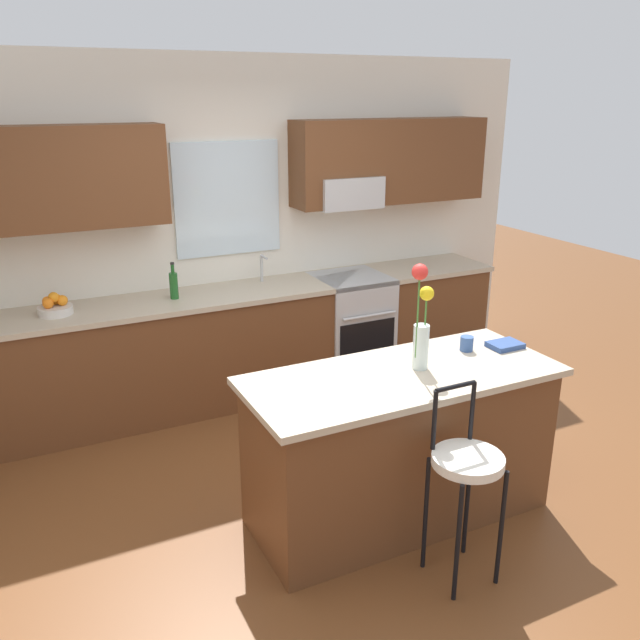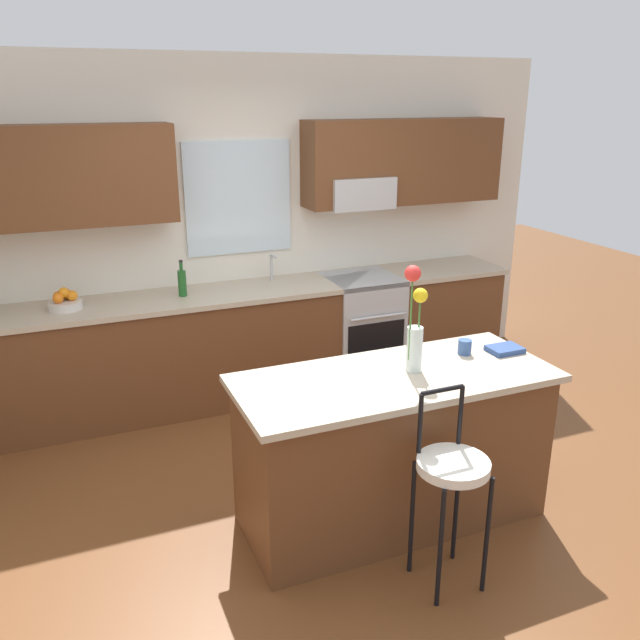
{
  "view_description": "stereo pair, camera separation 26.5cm",
  "coord_description": "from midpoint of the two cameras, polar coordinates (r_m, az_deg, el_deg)",
  "views": [
    {
      "loc": [
        -1.69,
        -3.12,
        2.41
      ],
      "look_at": [
        0.12,
        0.55,
        1.0
      ],
      "focal_mm": 37.19,
      "sensor_mm": 36.0,
      "label": 1
    },
    {
      "loc": [
        -1.45,
        -3.22,
        2.41
      ],
      "look_at": [
        0.12,
        0.55,
        1.0
      ],
      "focal_mm": 37.19,
      "sensor_mm": 36.0,
      "label": 2
    }
  ],
  "objects": [
    {
      "name": "kitchen_island",
      "position": [
        3.93,
        8.23,
        -10.84
      ],
      "size": [
        1.81,
        0.76,
        0.92
      ],
      "color": "brown",
      "rests_on": "ground"
    },
    {
      "name": "mug_ceramic",
      "position": [
        4.08,
        14.17,
        -2.28
      ],
      "size": [
        0.08,
        0.08,
        0.09
      ],
      "primitive_type": "cylinder",
      "color": "#33518C",
      "rests_on": "kitchen_island"
    },
    {
      "name": "bottle_olive_oil",
      "position": [
        5.16,
        -10.35,
        3.21
      ],
      "size": [
        0.06,
        0.06,
        0.28
      ],
      "color": "#1E5923",
      "rests_on": "counter_run"
    },
    {
      "name": "cookbook",
      "position": [
        4.19,
        17.37,
        -2.44
      ],
      "size": [
        0.2,
        0.15,
        0.03
      ],
      "primitive_type": "cube",
      "color": "navy",
      "rests_on": "kitchen_island"
    },
    {
      "name": "flower_vase",
      "position": [
        3.7,
        10.21,
        -0.46
      ],
      "size": [
        0.15,
        0.1,
        0.62
      ],
      "color": "silver",
      "rests_on": "kitchen_island"
    },
    {
      "name": "back_wall_assembly",
      "position": [
        5.47,
        -5.4,
        9.48
      ],
      "size": [
        5.6,
        0.5,
        2.7
      ],
      "color": "silver",
      "rests_on": "ground"
    },
    {
      "name": "ground_plane",
      "position": [
        4.28,
        3.27,
        -15.27
      ],
      "size": [
        14.0,
        14.0,
        0.0
      ],
      "primitive_type": "plane",
      "color": "brown"
    },
    {
      "name": "counter_run",
      "position": [
        5.47,
        -4.34,
        -1.84
      ],
      "size": [
        4.56,
        0.64,
        0.92
      ],
      "color": "brown",
      "rests_on": "ground"
    },
    {
      "name": "sink_faucet",
      "position": [
        5.49,
        -2.77,
        4.78
      ],
      "size": [
        0.02,
        0.13,
        0.23
      ],
      "color": "#B7BABC",
      "rests_on": "counter_run"
    },
    {
      "name": "fruit_bowl_oranges",
      "position": [
        5.08,
        -19.72,
        1.51
      ],
      "size": [
        0.24,
        0.24,
        0.16
      ],
      "color": "silver",
      "rests_on": "counter_run"
    },
    {
      "name": "oven_range",
      "position": [
        5.81,
        4.83,
        -0.67
      ],
      "size": [
        0.6,
        0.64,
        0.92
      ],
      "color": "#B7BABC",
      "rests_on": "ground"
    },
    {
      "name": "bar_stool_near",
      "position": [
        3.42,
        13.51,
        -12.74
      ],
      "size": [
        0.36,
        0.36,
        1.04
      ],
      "color": "black",
      "rests_on": "ground"
    }
  ]
}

